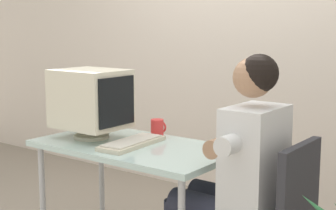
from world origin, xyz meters
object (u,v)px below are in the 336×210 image
desk (134,155)px  desk_mug (158,128)px  crt_monitor (91,99)px  keyboard (132,143)px  person_seated (234,171)px

desk → desk_mug: bearing=92.8°
crt_monitor → keyboard: bearing=1.2°
crt_monitor → person_seated: size_ratio=0.34×
keyboard → desk: bearing=113.8°
keyboard → crt_monitor: bearing=-178.8°
desk → keyboard: (0.01, -0.03, 0.08)m
desk → crt_monitor: bearing=-173.1°
desk → desk_mug: desk_mug is taller
desk → keyboard: keyboard is taller
desk → person_seated: person_seated is taller
desk → keyboard: size_ratio=2.53×
desk_mug → person_seated: bearing=-20.6°
person_seated → desk_mug: person_seated is taller
desk_mug → keyboard: bearing=-84.7°
keyboard → desk_mug: desk_mug is taller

